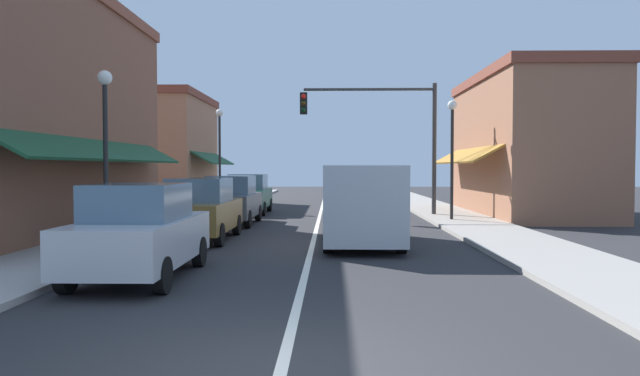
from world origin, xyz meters
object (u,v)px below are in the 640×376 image
object	(u,v)px
street_lamp_right_mid	(452,140)
street_lamp_left_far	(220,142)
parked_car_nearest_left	(140,232)
traffic_signal_mast_arm	(386,125)
parked_car_third_left	(231,200)
parked_car_second_left	(201,210)
street_lamp_left_near	(105,128)
parked_car_far_left	(249,194)
van_in_lane	(362,202)

from	to	relation	value
street_lamp_right_mid	street_lamp_left_far	size ratio (longest dim) A/B	0.92
parked_car_nearest_left	traffic_signal_mast_arm	world-z (taller)	traffic_signal_mast_arm
parked_car_nearest_left	parked_car_third_left	world-z (taller)	same
parked_car_second_left	parked_car_third_left	world-z (taller)	same
street_lamp_left_near	street_lamp_right_mid	distance (m)	12.78
parked_car_far_left	street_lamp_right_mid	world-z (taller)	street_lamp_right_mid
van_in_lane	street_lamp_right_mid	size ratio (longest dim) A/B	1.14
parked_car_second_left	street_lamp_right_mid	size ratio (longest dim) A/B	0.90
parked_car_nearest_left	parked_car_far_left	distance (m)	15.57
street_lamp_right_mid	street_lamp_left_far	xyz separation A→B (m)	(-10.11, 7.05, 0.22)
parked_car_far_left	street_lamp_left_far	bearing A→B (deg)	122.07
parked_car_nearest_left	parked_car_third_left	distance (m)	10.45
parked_car_third_left	parked_car_far_left	distance (m)	5.12
parked_car_third_left	street_lamp_left_near	world-z (taller)	street_lamp_left_near
parked_car_nearest_left	parked_car_third_left	size ratio (longest dim) A/B	1.00
parked_car_third_left	street_lamp_left_near	distance (m)	7.44
parked_car_nearest_left	street_lamp_left_near	xyz separation A→B (m)	(-2.01, 3.60, 2.15)
parked_car_second_left	parked_car_third_left	size ratio (longest dim) A/B	1.00
parked_car_third_left	parked_car_far_left	size ratio (longest dim) A/B	1.00
parked_car_second_left	parked_car_nearest_left	bearing A→B (deg)	-88.04
street_lamp_right_mid	street_lamp_left_far	bearing A→B (deg)	145.09
parked_car_third_left	van_in_lane	distance (m)	7.07
parked_car_nearest_left	street_lamp_left_near	bearing A→B (deg)	119.15
van_in_lane	street_lamp_left_near	world-z (taller)	street_lamp_left_near
van_in_lane	traffic_signal_mast_arm	bearing A→B (deg)	81.46
parked_car_nearest_left	street_lamp_left_near	size ratio (longest dim) A/B	0.92
parked_car_second_left	traffic_signal_mast_arm	world-z (taller)	traffic_signal_mast_arm
parked_car_third_left	traffic_signal_mast_arm	distance (m)	7.47
street_lamp_right_mid	street_lamp_left_far	distance (m)	12.33
parked_car_far_left	parked_car_third_left	bearing A→B (deg)	-89.12
parked_car_nearest_left	parked_car_third_left	xyz separation A→B (m)	(-0.08, 10.45, 0.00)
van_in_lane	street_lamp_left_far	world-z (taller)	street_lamp_left_far
street_lamp_right_mid	street_lamp_left_near	bearing A→B (deg)	-142.10
parked_car_nearest_left	street_lamp_right_mid	size ratio (longest dim) A/B	0.89
street_lamp_right_mid	parked_car_nearest_left	bearing A→B (deg)	-125.20
van_in_lane	street_lamp_left_far	bearing A→B (deg)	116.06
street_lamp_left_near	street_lamp_right_mid	bearing A→B (deg)	37.90
parked_car_second_left	street_lamp_left_far	world-z (taller)	street_lamp_left_far
parked_car_nearest_left	street_lamp_right_mid	bearing A→B (deg)	54.76
traffic_signal_mast_arm	street_lamp_left_far	distance (m)	9.13
parked_car_second_left	van_in_lane	size ratio (longest dim) A/B	0.79
van_in_lane	parked_car_second_left	bearing A→B (deg)	170.64
parked_car_second_left	street_lamp_right_mid	world-z (taller)	street_lamp_right_mid
parked_car_nearest_left	traffic_signal_mast_arm	size ratio (longest dim) A/B	0.72
traffic_signal_mast_arm	street_lamp_right_mid	xyz separation A→B (m)	(2.24, -2.46, -0.75)
van_in_lane	street_lamp_left_far	distance (m)	15.14
parked_car_third_left	traffic_signal_mast_arm	xyz separation A→B (m)	(5.91, 3.46, 2.98)
parked_car_second_left	street_lamp_left_near	world-z (taller)	street_lamp_left_near
parked_car_second_left	street_lamp_left_far	size ratio (longest dim) A/B	0.83
van_in_lane	street_lamp_left_near	bearing A→B (deg)	-167.18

